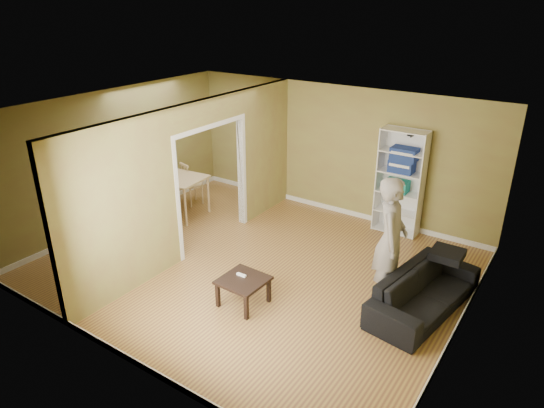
{
  "coord_description": "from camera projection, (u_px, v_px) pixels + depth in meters",
  "views": [
    {
      "loc": [
        4.16,
        -5.66,
        4.15
      ],
      "look_at": [
        0.2,
        0.2,
        1.1
      ],
      "focal_mm": 32.0,
      "sensor_mm": 36.0,
      "label": 1
    }
  ],
  "objects": [
    {
      "name": "chair_far",
      "position": [
        192.0,
        183.0,
        10.33
      ],
      "size": [
        0.53,
        0.53,
        0.94
      ],
      "primitive_type": null,
      "rotation": [
        0.0,
        0.0,
        2.86
      ],
      "color": "#D4B48C",
      "rests_on": "ground"
    },
    {
      "name": "paper_box_navy_b",
      "position": [
        402.0,
        166.0,
        8.77
      ],
      "size": [
        0.44,
        0.29,
        0.23
      ],
      "primitive_type": "cube",
      "color": "navy",
      "rests_on": "bookshelf"
    },
    {
      "name": "dining_table",
      "position": [
        173.0,
        180.0,
        9.78
      ],
      "size": [
        1.29,
        0.86,
        0.81
      ],
      "rotation": [
        0.0,
        0.0,
        0.09
      ],
      "color": "tan",
      "rests_on": "ground"
    },
    {
      "name": "wall_speaker",
      "position": [
        411.0,
        133.0,
        8.61
      ],
      "size": [
        0.1,
        0.1,
        0.1
      ],
      "primitive_type": "cube",
      "color": "black",
      "rests_on": "room_shell"
    },
    {
      "name": "bookshelf",
      "position": [
        401.0,
        182.0,
        8.93
      ],
      "size": [
        0.84,
        0.37,
        1.99
      ],
      "color": "white",
      "rests_on": "ground"
    },
    {
      "name": "coffee_table",
      "position": [
        243.0,
        283.0,
        6.95
      ],
      "size": [
        0.63,
        0.63,
        0.42
      ],
      "rotation": [
        0.0,
        0.0,
        -0.03
      ],
      "color": "black",
      "rests_on": "ground"
    },
    {
      "name": "room_shell",
      "position": [
        254.0,
        194.0,
        7.57
      ],
      "size": [
        6.5,
        6.5,
        6.5
      ],
      "color": "#AE893F",
      "rests_on": "ground"
    },
    {
      "name": "game_controller",
      "position": [
        241.0,
        275.0,
        7.0
      ],
      "size": [
        0.15,
        0.04,
        0.03
      ],
      "primitive_type": "cube",
      "color": "white",
      "rests_on": "coffee_table"
    },
    {
      "name": "chair_left",
      "position": [
        149.0,
        184.0,
        10.34
      ],
      "size": [
        0.48,
        0.48,
        0.89
      ],
      "primitive_type": null,
      "rotation": [
        0.0,
        0.0,
        -1.76
      ],
      "color": "tan",
      "rests_on": "ground"
    },
    {
      "name": "sofa",
      "position": [
        425.0,
        286.0,
        6.82
      ],
      "size": [
        2.15,
        1.19,
        0.78
      ],
      "primitive_type": "imported",
      "rotation": [
        0.0,
        0.0,
        1.41
      ],
      "color": "black",
      "rests_on": "ground"
    },
    {
      "name": "chair_near",
      "position": [
        149.0,
        203.0,
        9.4
      ],
      "size": [
        0.49,
        0.49,
        0.88
      ],
      "primitive_type": null,
      "rotation": [
        0.0,
        0.0,
        -0.24
      ],
      "color": "tan",
      "rests_on": "ground"
    },
    {
      "name": "paper_box_teal",
      "position": [
        397.0,
        186.0,
        8.95
      ],
      "size": [
        0.42,
        0.27,
        0.22
      ],
      "primitive_type": "cube",
      "color": "#135756",
      "rests_on": "bookshelf"
    },
    {
      "name": "paper_box_navy_c",
      "position": [
        404.0,
        153.0,
        8.66
      ],
      "size": [
        0.46,
        0.3,
        0.24
      ],
      "primitive_type": "cube",
      "color": "navy",
      "rests_on": "bookshelf"
    },
    {
      "name": "partition",
      "position": [
        197.0,
        179.0,
        8.19
      ],
      "size": [
        0.22,
        5.5,
        2.6
      ],
      "primitive_type": null,
      "color": "olive",
      "rests_on": "ground"
    },
    {
      "name": "person",
      "position": [
        392.0,
        230.0,
        6.83
      ],
      "size": [
        0.96,
        0.84,
        2.22
      ],
      "primitive_type": "imported",
      "rotation": [
        0.0,
        0.0,
        1.87
      ],
      "color": "slate",
      "rests_on": "ground"
    }
  ]
}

